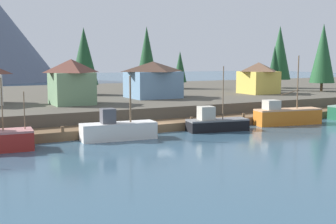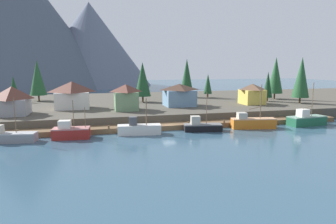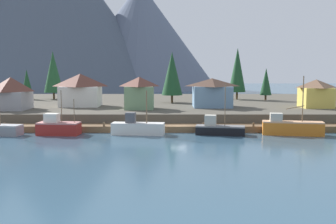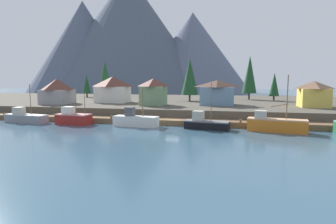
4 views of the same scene
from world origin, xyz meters
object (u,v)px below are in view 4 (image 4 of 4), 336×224
fishing_boat_orange (275,124)px  conifer_far_left (250,75)px  fishing_boat_red (73,118)px  conifer_back_right (87,84)px  conifer_back_left (190,77)px  fishing_boat_white (135,120)px  house_blue (217,92)px  house_grey (57,91)px  fishing_boat_grey (25,118)px  conifer_centre (274,84)px  house_yellow (314,94)px  conifer_mid_right (105,77)px  house_green (153,92)px  fishing_boat_black (206,123)px  house_white (113,89)px

fishing_boat_orange → conifer_far_left: 40.74m
fishing_boat_red → conifer_back_right: size_ratio=0.92×
conifer_back_left → fishing_boat_white: bearing=-100.8°
house_blue → fishing_boat_red: bearing=-143.3°
house_blue → house_grey: house_grey is taller
fishing_boat_grey → house_grey: 15.38m
conifer_centre → fishing_boat_white: bearing=-127.8°
house_yellow → conifer_mid_right: conifer_mid_right is taller
fishing_boat_red → conifer_back_left: (18.02, 29.97, 7.98)m
fishing_boat_white → conifer_centre: (28.84, 37.12, 5.97)m
house_blue → conifer_far_left: 22.33m
fishing_boat_orange → house_green: 29.39m
house_grey → fishing_boat_white: bearing=-29.5°
fishing_boat_red → fishing_boat_black: bearing=5.0°
conifer_back_right → fishing_boat_red: bearing=-65.1°
fishing_boat_white → fishing_boat_red: bearing=-173.7°
fishing_boat_grey → house_yellow: house_yellow is taller
fishing_boat_grey → house_blue: bearing=37.7°
house_yellow → conifer_mid_right: 62.84m
conifer_centre → house_grey: bearing=-156.9°
house_grey → house_green: bearing=2.3°
fishing_boat_orange → conifer_back_left: bearing=131.1°
house_green → conifer_centre: size_ratio=0.78×
conifer_mid_right → conifer_back_right: conifer_mid_right is taller
fishing_boat_orange → conifer_centre: (4.95, 37.45, 5.84)m
fishing_boat_grey → fishing_boat_black: bearing=9.6°
house_white → conifer_far_left: (35.41, 18.66, 3.98)m
fishing_boat_red → conifer_mid_right: (-11.98, 40.58, 8.26)m
house_white → house_yellow: size_ratio=1.39×
fishing_boat_black → conifer_far_left: size_ratio=0.61×
fishing_boat_orange → fishing_boat_red: bearing=-170.4°
house_grey → conifer_back_right: size_ratio=0.96×
house_grey → fishing_boat_orange: bearing=-16.5°
fishing_boat_orange → conifer_far_left: size_ratio=0.72×
house_white → conifer_far_left: bearing=27.8°
house_green → house_grey: (-24.27, -0.97, -0.01)m
house_yellow → house_grey: size_ratio=0.83×
fishing_boat_grey → fishing_boat_red: bearing=10.3°
fishing_boat_black → house_green: (-13.36, 15.30, 4.69)m
house_white → house_yellow: bearing=-3.3°
fishing_boat_black → conifer_back_right: bearing=147.1°
fishing_boat_grey → conifer_far_left: (44.79, 39.75, 8.94)m
fishing_boat_orange → conifer_centre: size_ratio=1.19×
house_green → fishing_boat_black: bearing=-48.9°
fishing_boat_white → conifer_back_right: 50.79m
fishing_boat_orange → house_blue: size_ratio=1.17×
house_white → house_green: (12.54, -5.67, -0.28)m
fishing_boat_red → house_grey: bearing=136.6°
fishing_boat_white → conifer_back_left: size_ratio=0.72×
conifer_back_right → conifer_far_left: bearing=-0.5°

